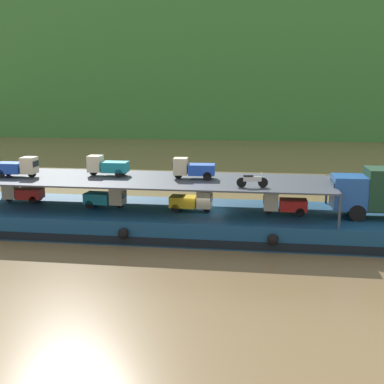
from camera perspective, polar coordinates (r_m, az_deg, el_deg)
name	(u,v)px	position (r m, az deg, el deg)	size (l,w,h in m)	color
ground_plane	(204,232)	(33.83, 1.39, -4.52)	(400.00, 400.00, 0.00)	brown
hillside_far_bank	(249,40)	(107.47, 6.40, 16.58)	(123.37, 28.53, 33.51)	#387533
cargo_barge	(204,221)	(33.61, 1.40, -3.31)	(33.26, 7.91, 1.50)	navy
cargo_rack	(148,180)	(33.69, -5.01, 1.37)	(24.06, 6.59, 2.00)	#383D47
mini_truck_lower_stern	(22,192)	(37.60, -18.51, -0.05)	(2.79, 1.29, 1.38)	red
mini_truck_lower_aft	(106,197)	(34.53, -9.64, -0.61)	(2.80, 1.30, 1.38)	teal
mini_truck_lower_mid	(192,201)	(33.02, -0.02, -1.00)	(2.78, 1.28, 1.38)	gold
mini_truck_lower_fore	(284,204)	(32.74, 10.31, -1.30)	(2.76, 1.23, 1.38)	red
mini_truck_upper_stern	(18,167)	(36.06, -19.00, 2.67)	(2.75, 1.22, 1.38)	#1E47B7
mini_truck_upper_mid	(107,166)	(35.09, -9.50, 2.91)	(2.75, 1.21, 1.38)	teal
mini_truck_upper_fore	(193,168)	(33.47, 0.14, 2.66)	(2.79, 1.29, 1.38)	#1E47B7
motorcycle_upper_port	(252,180)	(30.79, 6.74, 1.31)	(1.90, 0.55, 0.87)	black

